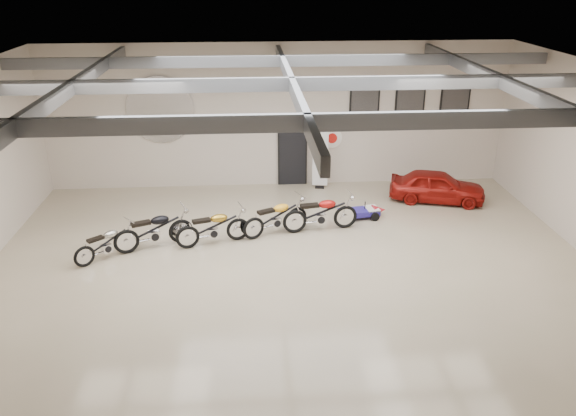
{
  "coord_description": "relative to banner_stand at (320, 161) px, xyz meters",
  "views": [
    {
      "loc": [
        -1.03,
        -13.06,
        7.25
      ],
      "look_at": [
        0.0,
        1.2,
        1.1
      ],
      "focal_mm": 35.0,
      "sensor_mm": 36.0,
      "label": 1
    }
  ],
  "objects": [
    {
      "name": "back_wall",
      "position": [
        -1.44,
        0.5,
        1.5
      ],
      "size": [
        16.0,
        0.02,
        5.0
      ],
      "primitive_type": "cube",
      "color": "beige",
      "rests_on": "floor"
    },
    {
      "name": "motorcycle_red",
      "position": [
        -0.42,
        -3.5,
        -0.42
      ],
      "size": [
        2.3,
        1.01,
        1.16
      ],
      "primitive_type": null,
      "rotation": [
        0.0,
        0.0,
        0.15
      ],
      "color": "silver",
      "rests_on": "floor"
    },
    {
      "name": "poster_right",
      "position": [
        4.76,
        0.46,
        2.1
      ],
      "size": [
        1.05,
        0.08,
        1.35
      ],
      "primitive_type": null,
      "color": "black",
      "rests_on": "back_wall"
    },
    {
      "name": "motorcycle_gold",
      "position": [
        -3.55,
        -4.18,
        -0.46
      ],
      "size": [
        2.17,
        1.23,
        1.08
      ],
      "primitive_type": null,
      "rotation": [
        0.0,
        0.0,
        0.3
      ],
      "color": "silver",
      "rests_on": "floor"
    },
    {
      "name": "poster_left",
      "position": [
        1.56,
        0.46,
        2.1
      ],
      "size": [
        1.05,
        0.08,
        1.35
      ],
      "primitive_type": null,
      "color": "black",
      "rests_on": "back_wall"
    },
    {
      "name": "ceiling_beams",
      "position": [
        -1.44,
        -5.5,
        3.75
      ],
      "size": [
        15.8,
        11.8,
        0.32
      ],
      "primitive_type": null,
      "color": "#595C61",
      "rests_on": "ceiling"
    },
    {
      "name": "motorcycle_yellow",
      "position": [
        -1.76,
        -3.62,
        -0.46
      ],
      "size": [
        2.15,
        1.51,
        1.08
      ],
      "primitive_type": null,
      "rotation": [
        0.0,
        0.0,
        0.47
      ],
      "color": "silver",
      "rests_on": "floor"
    },
    {
      "name": "poster_mid",
      "position": [
        3.16,
        0.46,
        2.1
      ],
      "size": [
        1.05,
        0.08,
        1.35
      ],
      "primitive_type": null,
      "color": "black",
      "rests_on": "back_wall"
    },
    {
      "name": "banner_stand",
      "position": [
        0.0,
        0.0,
        0.0
      ],
      "size": [
        0.57,
        0.3,
        1.99
      ],
      "primitive_type": null,
      "rotation": [
        0.0,
        0.0,
        -0.17
      ],
      "color": "white",
      "rests_on": "floor"
    },
    {
      "name": "floor",
      "position": [
        -1.44,
        -5.5,
        -1.0
      ],
      "size": [
        16.0,
        12.0,
        0.01
      ],
      "primitive_type": "cube",
      "color": "tan",
      "rests_on": "ground"
    },
    {
      "name": "door",
      "position": [
        -0.94,
        0.45,
        0.05
      ],
      "size": [
        0.92,
        0.08,
        2.1
      ],
      "primitive_type": "cube",
      "color": "black",
      "rests_on": "back_wall"
    },
    {
      "name": "motorcycle_silver",
      "position": [
        -6.37,
        -4.84,
        -0.53
      ],
      "size": [
        1.74,
        1.59,
        0.94
      ],
      "primitive_type": null,
      "rotation": [
        0.0,
        0.0,
        0.7
      ],
      "color": "silver",
      "rests_on": "floor"
    },
    {
      "name": "ceiling",
      "position": [
        -1.44,
        -5.5,
        4.0
      ],
      "size": [
        16.0,
        12.0,
        0.01
      ],
      "primitive_type": "cube",
      "color": "slate",
      "rests_on": "back_wall"
    },
    {
      "name": "vintage_car",
      "position": [
        3.75,
        -1.5,
        -0.47
      ],
      "size": [
        2.04,
        3.33,
        1.06
      ],
      "primitive_type": "imported",
      "rotation": [
        0.0,
        0.0,
        1.3
      ],
      "color": "maroon",
      "rests_on": "floor"
    },
    {
      "name": "logo_plaque",
      "position": [
        -5.44,
        0.45,
        1.8
      ],
      "size": [
        2.3,
        0.06,
        1.16
      ],
      "primitive_type": null,
      "color": "silver",
      "rests_on": "back_wall"
    },
    {
      "name": "oil_sign",
      "position": [
        0.46,
        0.45,
        0.7
      ],
      "size": [
        0.72,
        0.1,
        0.72
      ],
      "primitive_type": null,
      "color": "white",
      "rests_on": "back_wall"
    },
    {
      "name": "go_kart",
      "position": [
        1.03,
        -2.7,
        -0.72
      ],
      "size": [
        1.61,
        0.91,
        0.55
      ],
      "primitive_type": null,
      "rotation": [
        0.0,
        0.0,
        0.15
      ],
      "color": "navy",
      "rests_on": "floor"
    },
    {
      "name": "motorcycle_black",
      "position": [
        -5.18,
        -4.29,
        -0.43
      ],
      "size": [
        2.27,
        1.44,
        1.13
      ],
      "primitive_type": null,
      "rotation": [
        0.0,
        0.0,
        0.38
      ],
      "color": "silver",
      "rests_on": "floor"
    }
  ]
}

